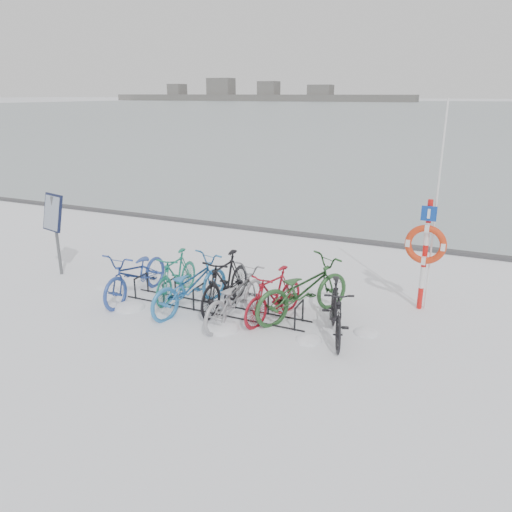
{
  "coord_description": "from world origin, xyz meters",
  "views": [
    {
      "loc": [
        4.6,
        -8.08,
        4.16
      ],
      "look_at": [
        0.64,
        0.6,
        1.05
      ],
      "focal_mm": 35.0,
      "sensor_mm": 36.0,
      "label": 1
    }
  ],
  "objects": [
    {
      "name": "quay_edge",
      "position": [
        0.0,
        5.9,
        0.05
      ],
      "size": [
        400.0,
        0.25,
        0.1
      ],
      "primitive_type": "cube",
      "color": "#3F3F42",
      "rests_on": "ground"
    },
    {
      "name": "info_board",
      "position": [
        -4.39,
        0.26,
        1.41
      ],
      "size": [
        0.69,
        0.4,
        1.96
      ],
      "rotation": [
        0.0,
        0.0,
        -0.26
      ],
      "color": "#595B5E",
      "rests_on": "ground"
    },
    {
      "name": "bike_1",
      "position": [
        -1.06,
        0.26,
        0.51
      ],
      "size": [
        0.6,
        1.74,
        1.03
      ],
      "primitive_type": "imported",
      "rotation": [
        0.0,
        0.0,
        0.07
      ],
      "color": "#1A735B",
      "rests_on": "ground"
    },
    {
      "name": "snow_drifts",
      "position": [
        0.21,
        -0.28,
        0.0
      ],
      "size": [
        6.29,
        1.97,
        0.23
      ],
      "color": "white",
      "rests_on": "ground"
    },
    {
      "name": "lifebuoy_station",
      "position": [
        3.76,
        1.71,
        1.37
      ],
      "size": [
        0.79,
        0.22,
        4.08
      ],
      "color": "red",
      "rests_on": "ground"
    },
    {
      "name": "bike_2",
      "position": [
        -0.46,
        -0.16,
        0.55
      ],
      "size": [
        1.19,
        2.2,
        1.1
      ],
      "primitive_type": "imported",
      "rotation": [
        0.0,
        0.0,
        2.91
      ],
      "color": "#2973B6",
      "rests_on": "ground"
    },
    {
      "name": "bike_4",
      "position": [
        0.59,
        -0.27,
        0.51
      ],
      "size": [
        0.91,
        2.03,
        1.03
      ],
      "primitive_type": "imported",
      "rotation": [
        0.0,
        0.0,
        3.02
      ],
      "color": "gray",
      "rests_on": "ground"
    },
    {
      "name": "bike_5",
      "position": [
        1.24,
        0.1,
        0.52
      ],
      "size": [
        0.94,
        1.79,
        1.03
      ],
      "primitive_type": "imported",
      "rotation": [
        0.0,
        0.0,
        -0.28
      ],
      "color": "maroon",
      "rests_on": "ground"
    },
    {
      "name": "bike_3",
      "position": [
        0.14,
        0.22,
        0.58
      ],
      "size": [
        0.58,
        1.94,
        1.16
      ],
      "primitive_type": "imported",
      "rotation": [
        0.0,
        0.0,
        -0.02
      ],
      "color": "black",
      "rests_on": "ground"
    },
    {
      "name": "ground",
      "position": [
        0.0,
        0.0,
        0.0
      ],
      "size": [
        900.0,
        900.0,
        0.0
      ],
      "primitive_type": "plane",
      "color": "white",
      "rests_on": "ground"
    },
    {
      "name": "ice_sheet",
      "position": [
        0.0,
        155.0,
        0.01
      ],
      "size": [
        400.0,
        298.0,
        0.02
      ],
      "primitive_type": "cube",
      "color": "#96A3A9",
      "rests_on": "ground"
    },
    {
      "name": "bike_0",
      "position": [
        -1.83,
        -0.1,
        0.55
      ],
      "size": [
        0.79,
        2.13,
        1.11
      ],
      "primitive_type": "imported",
      "rotation": [
        0.0,
        0.0,
        0.02
      ],
      "color": "#2A4493",
      "rests_on": "ground"
    },
    {
      "name": "bike_rack",
      "position": [
        0.0,
        0.0,
        0.18
      ],
      "size": [
        4.0,
        0.48,
        0.46
      ],
      "color": "black",
      "rests_on": "ground"
    },
    {
      "name": "bike_6",
      "position": [
        1.71,
        0.45,
        0.59
      ],
      "size": [
        1.83,
        2.35,
        1.19
      ],
      "primitive_type": "imported",
      "rotation": [
        0.0,
        0.0,
        2.61
      ],
      "color": "#275228",
      "rests_on": "ground"
    },
    {
      "name": "shoreline",
      "position": [
        -122.02,
        260.0,
        2.79
      ],
      "size": [
        180.0,
        12.0,
        9.5
      ],
      "color": "#525252",
      "rests_on": "ground"
    },
    {
      "name": "bike_7",
      "position": [
        2.54,
        -0.13,
        0.53
      ],
      "size": [
        1.08,
        1.83,
        1.06
      ],
      "primitive_type": "imported",
      "rotation": [
        0.0,
        0.0,
        0.35
      ],
      "color": "black",
      "rests_on": "ground"
    }
  ]
}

